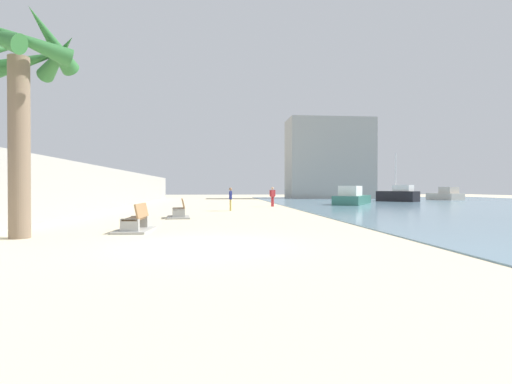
% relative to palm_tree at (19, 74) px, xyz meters
% --- Properties ---
extents(ground_plane, '(120.00, 120.00, 0.00)m').
position_rel_palm_tree_xyz_m(ground_plane, '(5.48, 15.94, -4.92)').
color(ground_plane, beige).
extents(seawall, '(0.80, 64.00, 2.94)m').
position_rel_palm_tree_xyz_m(seawall, '(-2.02, 15.94, -3.45)').
color(seawall, '#9E9E99').
rests_on(seawall, ground).
extents(palm_tree, '(3.62, 3.70, 6.72)m').
position_rel_palm_tree_xyz_m(palm_tree, '(0.00, 0.00, 0.00)').
color(palm_tree, '#7A6651').
rests_on(palm_tree, ground).
extents(bench_near, '(1.19, 2.14, 0.98)m').
position_rel_palm_tree_xyz_m(bench_near, '(3.08, 1.64, -4.68)').
color(bench_near, '#9E9E99').
rests_on(bench_near, ground).
extents(bench_far, '(1.31, 2.20, 0.98)m').
position_rel_palm_tree_xyz_m(bench_far, '(4.00, 7.85, -4.68)').
color(bench_far, '#9E9E99').
rests_on(bench_far, ground).
extents(person_walking, '(0.21, 0.53, 1.54)m').
position_rel_palm_tree_xyz_m(person_walking, '(6.81, 13.75, -4.04)').
color(person_walking, gold).
rests_on(person_walking, ground).
extents(person_standing, '(0.50, 0.28, 1.59)m').
position_rel_palm_tree_xyz_m(person_standing, '(10.40, 19.43, -4.00)').
color(person_standing, '#B22D33').
rests_on(person_standing, ground).
extents(boat_mid_bay, '(3.67, 4.55, 5.26)m').
position_rel_palm_tree_xyz_m(boat_mid_bay, '(25.53, 29.13, -4.17)').
color(boat_mid_bay, black).
rests_on(boat_mid_bay, water_bay).
extents(boat_distant, '(2.99, 4.56, 1.58)m').
position_rel_palm_tree_xyz_m(boat_distant, '(34.01, 34.21, -4.29)').
color(boat_distant, beige).
rests_on(boat_distant, water_bay).
extents(boat_far_left, '(5.35, 7.08, 1.65)m').
position_rel_palm_tree_xyz_m(boat_far_left, '(18.03, 22.33, -4.28)').
color(boat_far_left, '#337060').
rests_on(boat_far_left, water_bay).
extents(harbor_building, '(12.00, 6.00, 11.36)m').
position_rel_palm_tree_xyz_m(harbor_building, '(22.09, 43.94, 0.76)').
color(harbor_building, '#9E9E99').
rests_on(harbor_building, ground).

